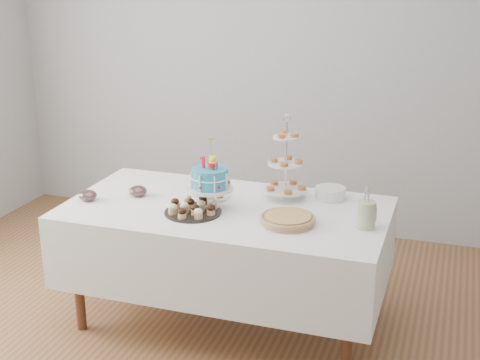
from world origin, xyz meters
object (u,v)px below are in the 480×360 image
(birthday_cake, at_px, (210,190))
(cupcake_tray, at_px, (193,207))
(jam_bowl_a, at_px, (88,196))
(table, at_px, (226,242))
(pastry_plate, at_px, (210,195))
(plate_stack, at_px, (330,193))
(tiered_stand, at_px, (286,164))
(pie, at_px, (288,219))
(utensil_pitcher, at_px, (366,214))
(jam_bowl_b, at_px, (138,191))

(birthday_cake, xyz_separation_m, cupcake_tray, (-0.06, -0.12, -0.08))
(birthday_cake, bearing_deg, cupcake_tray, -106.96)
(jam_bowl_a, bearing_deg, table, 10.83)
(pastry_plate, bearing_deg, plate_stack, 16.30)
(tiered_stand, height_order, jam_bowl_a, tiered_stand)
(pie, xyz_separation_m, utensil_pitcher, (0.42, 0.08, 0.06))
(pastry_plate, bearing_deg, cupcake_tray, -89.57)
(pie, relative_size, pastry_plate, 1.34)
(table, distance_m, jam_bowl_b, 0.64)
(pie, xyz_separation_m, tiered_stand, (-0.12, 0.41, 0.19))
(table, bearing_deg, pie, -18.75)
(utensil_pitcher, bearing_deg, plate_stack, 132.46)
(cupcake_tray, height_order, tiered_stand, tiered_stand)
(tiered_stand, height_order, plate_stack, tiered_stand)
(table, relative_size, plate_stack, 10.19)
(table, relative_size, jam_bowl_a, 17.19)
(tiered_stand, xyz_separation_m, utensil_pitcher, (0.54, -0.33, -0.14))
(table, relative_size, tiered_stand, 3.62)
(birthday_cake, distance_m, tiered_stand, 0.50)
(cupcake_tray, bearing_deg, plate_stack, 35.16)
(utensil_pitcher, bearing_deg, tiered_stand, 156.98)
(cupcake_tray, distance_m, pastry_plate, 0.29)
(pastry_plate, bearing_deg, utensil_pitcher, -11.25)
(plate_stack, distance_m, jam_bowl_b, 1.20)
(utensil_pitcher, bearing_deg, birthday_cake, -173.53)
(table, height_order, cupcake_tray, cupcake_tray)
(tiered_stand, height_order, jam_bowl_b, tiered_stand)
(jam_bowl_a, bearing_deg, plate_stack, 19.71)
(utensil_pitcher, bearing_deg, cupcake_tray, -166.47)
(plate_stack, relative_size, pastry_plate, 0.80)
(tiered_stand, distance_m, plate_stack, 0.33)
(tiered_stand, relative_size, pastry_plate, 2.26)
(birthday_cake, relative_size, utensil_pitcher, 1.78)
(table, distance_m, pastry_plate, 0.31)
(jam_bowl_b, bearing_deg, pastry_plate, 15.58)
(table, height_order, jam_bowl_a, jam_bowl_a)
(pie, bearing_deg, plate_stack, 73.48)
(pastry_plate, xyz_separation_m, utensil_pitcher, (0.99, -0.20, 0.07))
(pie, distance_m, jam_bowl_b, 1.02)
(birthday_cake, relative_size, plate_stack, 2.22)
(birthday_cake, height_order, tiered_stand, tiered_stand)
(pie, distance_m, utensil_pitcher, 0.43)
(pastry_plate, height_order, jam_bowl_a, jam_bowl_a)
(pastry_plate, distance_m, jam_bowl_b, 0.45)
(pie, distance_m, plate_stack, 0.51)
(jam_bowl_b, xyz_separation_m, utensil_pitcher, (1.43, -0.07, 0.05))
(plate_stack, relative_size, jam_bowl_b, 1.67)
(cupcake_tray, bearing_deg, jam_bowl_a, -179.76)
(birthday_cake, distance_m, cupcake_tray, 0.16)
(cupcake_tray, height_order, plate_stack, cupcake_tray)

